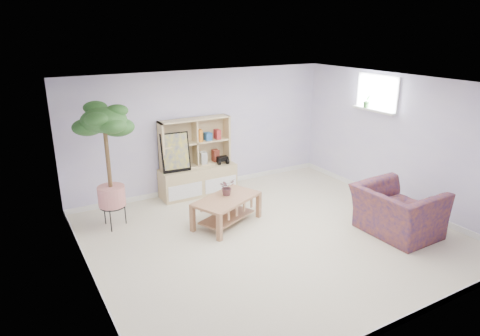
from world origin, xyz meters
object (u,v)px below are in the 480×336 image
armchair (398,208)px  coffee_table (227,211)px  floor_tree (109,167)px  storage_unit (198,158)px

armchair → coffee_table: bearing=51.5°
coffee_table → floor_tree: 2.05m
storage_unit → floor_tree: 1.96m
floor_tree → coffee_table: bearing=-26.9°
coffee_table → floor_tree: (-1.68, 0.85, 0.81)m
coffee_table → storage_unit: bearing=60.3°
coffee_table → armchair: bearing=-60.9°
coffee_table → armchair: 2.75m
storage_unit → coffee_table: bearing=-96.1°
floor_tree → storage_unit: bearing=19.0°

